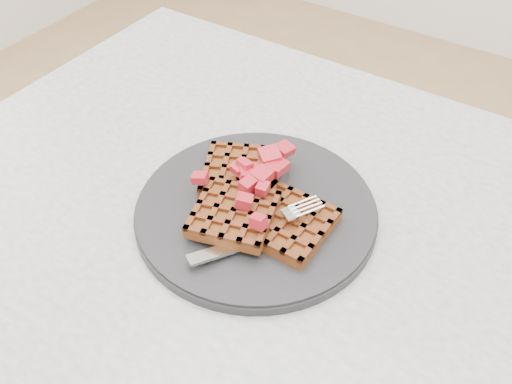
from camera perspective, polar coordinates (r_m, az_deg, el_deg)
table at (r=0.76m, az=7.62°, el=-13.17°), size 1.20×0.80×0.75m
plate at (r=0.71m, az=-0.00°, el=-1.87°), size 0.30×0.30×0.02m
waffles at (r=0.69m, az=-0.16°, el=-0.95°), size 0.21×0.20×0.03m
strawberry_pile at (r=0.68m, az=-0.00°, el=0.86°), size 0.15×0.15×0.02m
fork at (r=0.66m, az=1.02°, el=-4.20°), size 0.11×0.17×0.02m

